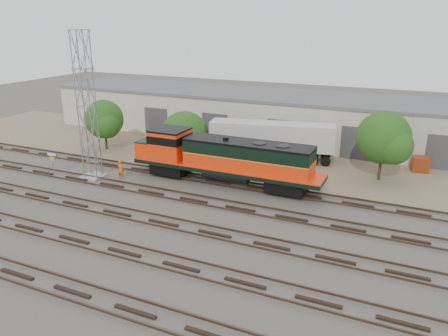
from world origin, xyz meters
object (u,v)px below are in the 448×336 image
at_px(semi_trailer, 275,137).
at_px(signal_tower, 87,109).
at_px(worker, 121,169).
at_px(locomotive, 223,158).

bearing_deg(semi_trailer, signal_tower, -150.03).
bearing_deg(worker, semi_trailer, -133.14).
xyz_separation_m(locomotive, worker, (-8.83, -2.72, -1.47)).
distance_m(locomotive, signal_tower, 12.52).
bearing_deg(locomotive, semi_trailer, 77.31).
relative_size(signal_tower, worker, 7.21).
distance_m(locomotive, semi_trailer, 8.66).
xyz_separation_m(signal_tower, worker, (2.57, 0.68, -5.38)).
bearing_deg(locomotive, signal_tower, -163.39).
relative_size(locomotive, semi_trailer, 1.34).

